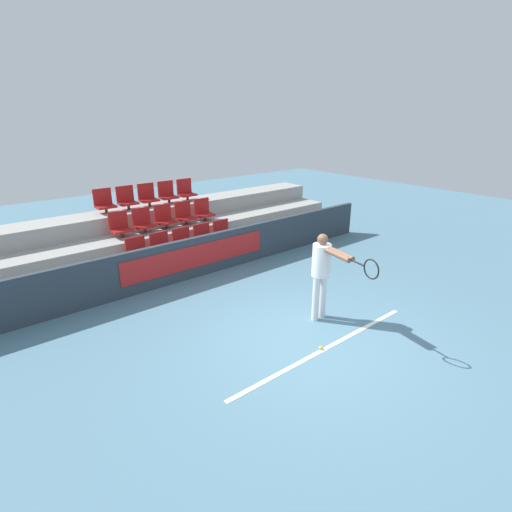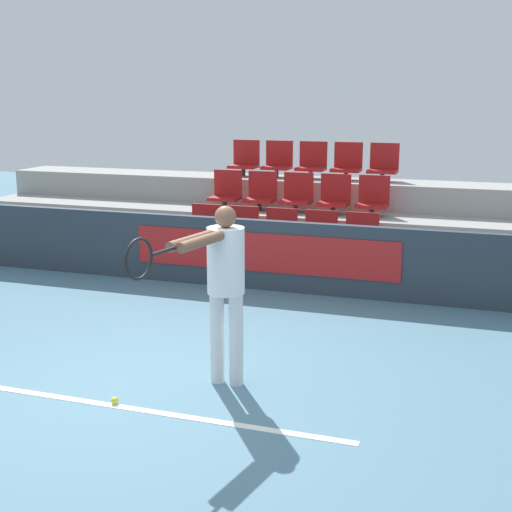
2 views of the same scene
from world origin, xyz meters
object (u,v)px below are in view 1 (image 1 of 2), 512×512
(stadium_chair_1, at_px, (161,247))
(stadium_chair_8, at_px, (185,214))
(stadium_chair_3, at_px, (203,237))
(stadium_chair_7, at_px, (164,218))
(stadium_chair_5, at_px, (120,226))
(stadium_chair_0, at_px, (137,252))
(tennis_ball, at_px, (321,348))
(stadium_chair_2, at_px, (183,242))
(tennis_player, at_px, (323,268))
(stadium_chair_4, at_px, (223,233))
(stadium_chair_13, at_px, (167,193))
(stadium_chair_9, at_px, (203,211))
(stadium_chair_14, at_px, (186,191))
(stadium_chair_10, at_px, (104,202))
(stadium_chair_6, at_px, (143,222))
(stadium_chair_12, at_px, (148,196))
(stadium_chair_11, at_px, (127,199))

(stadium_chair_1, xyz_separation_m, stadium_chair_8, (1.17, 0.89, 0.42))
(stadium_chair_3, distance_m, stadium_chair_7, 1.14)
(stadium_chair_3, distance_m, stadium_chair_5, 2.01)
(stadium_chair_0, relative_size, tennis_ball, 8.99)
(stadium_chair_2, xyz_separation_m, tennis_player, (0.64, -3.90, 0.36))
(tennis_ball, bearing_deg, tennis_player, 42.61)
(stadium_chair_5, xyz_separation_m, tennis_player, (1.81, -4.79, -0.06))
(stadium_chair_1, height_order, tennis_player, tennis_player)
(stadium_chair_4, distance_m, stadium_chair_13, 2.05)
(stadium_chair_13, bearing_deg, stadium_chair_9, -56.79)
(stadium_chair_4, xyz_separation_m, stadium_chair_14, (0.00, 1.78, 0.84))
(stadium_chair_4, distance_m, stadium_chair_9, 0.98)
(stadium_chair_1, bearing_deg, stadium_chair_10, 108.13)
(stadium_chair_9, distance_m, tennis_ball, 5.71)
(stadium_chair_13, bearing_deg, stadium_chair_3, -90.00)
(stadium_chair_6, bearing_deg, stadium_chair_5, 180.00)
(stadium_chair_13, xyz_separation_m, stadium_chair_14, (0.58, 0.00, 0.00))
(stadium_chair_8, relative_size, stadium_chair_9, 1.00)
(stadium_chair_9, relative_size, tennis_ball, 8.99)
(stadium_chair_6, bearing_deg, stadium_chair_9, 0.00)
(stadium_chair_12, height_order, tennis_ball, stadium_chair_12)
(stadium_chair_2, height_order, stadium_chair_5, stadium_chair_5)
(stadium_chair_6, bearing_deg, stadium_chair_1, -90.00)
(stadium_chair_13, bearing_deg, tennis_ball, -96.10)
(stadium_chair_7, bearing_deg, stadium_chair_10, 142.63)
(stadium_chair_3, bearing_deg, stadium_chair_6, 142.63)
(stadium_chair_12, bearing_deg, tennis_ball, -90.87)
(stadium_chair_0, xyz_separation_m, stadium_chair_12, (1.17, 1.78, 0.84))
(stadium_chair_6, distance_m, stadium_chair_9, 1.75)
(stadium_chair_0, distance_m, stadium_chair_8, 2.01)
(stadium_chair_13, xyz_separation_m, tennis_player, (0.06, -5.68, -0.48))
(stadium_chair_9, relative_size, stadium_chair_12, 1.00)
(stadium_chair_7, distance_m, stadium_chair_8, 0.58)
(stadium_chair_4, bearing_deg, stadium_chair_10, 142.63)
(stadium_chair_5, height_order, stadium_chair_12, stadium_chair_12)
(stadium_chair_14, bearing_deg, stadium_chair_12, 180.00)
(stadium_chair_4, bearing_deg, stadium_chair_14, 90.00)
(stadium_chair_10, distance_m, stadium_chair_14, 2.33)
(stadium_chair_11, relative_size, stadium_chair_14, 1.00)
(stadium_chair_3, bearing_deg, stadium_chair_2, 180.00)
(stadium_chair_2, bearing_deg, stadium_chair_7, 90.00)
(stadium_chair_0, bearing_deg, stadium_chair_7, 37.37)
(stadium_chair_6, bearing_deg, stadium_chair_12, 56.79)
(stadium_chair_3, height_order, stadium_chair_8, stadium_chair_8)
(stadium_chair_0, xyz_separation_m, stadium_chair_7, (1.17, 0.89, 0.42))
(stadium_chair_1, height_order, stadium_chair_7, stadium_chair_7)
(stadium_chair_10, relative_size, tennis_player, 0.36)
(stadium_chair_11, xyz_separation_m, tennis_player, (1.22, -5.68, -0.48))
(stadium_chair_5, bearing_deg, stadium_chair_11, 56.79)
(stadium_chair_1, relative_size, stadium_chair_7, 1.00)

